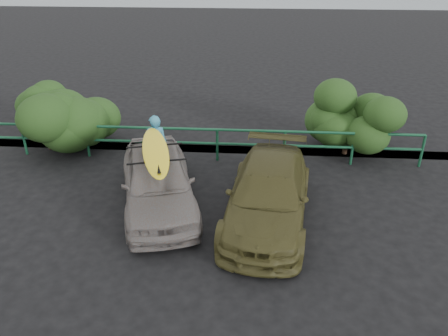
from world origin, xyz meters
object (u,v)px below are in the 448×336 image
(guardrail, at_px, (184,144))
(man, at_px, (156,145))
(olive_vehicle, at_px, (268,195))
(surfboard, at_px, (155,151))
(sedan, at_px, (158,181))

(guardrail, height_order, man, man)
(guardrail, bearing_deg, olive_vehicle, -51.33)
(olive_vehicle, height_order, surfboard, surfboard)
(sedan, height_order, olive_vehicle, sedan)
(guardrail, relative_size, olive_vehicle, 3.07)
(guardrail, xyz_separation_m, sedan, (-0.23, -2.71, 0.20))
(olive_vehicle, height_order, man, man)
(sedan, bearing_deg, surfboard, -15.84)
(surfboard, bearing_deg, guardrail, 69.32)
(sedan, distance_m, man, 1.81)
(man, bearing_deg, guardrail, -137.82)
(man, xyz_separation_m, surfboard, (0.41, -1.76, 0.65))
(sedan, bearing_deg, guardrail, 69.32)
(guardrail, distance_m, surfboard, 2.90)
(sedan, relative_size, man, 2.41)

